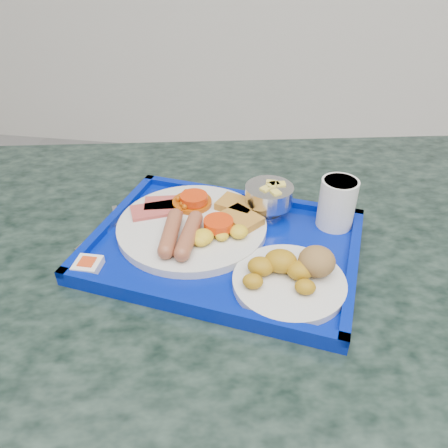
% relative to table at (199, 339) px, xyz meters
% --- Properties ---
extents(table, '(1.50, 1.16, 0.84)m').
position_rel_table_xyz_m(table, '(0.00, 0.00, 0.00)').
color(table, slate).
rests_on(table, floor).
extents(tray, '(0.48, 0.38, 0.03)m').
position_rel_table_xyz_m(tray, '(0.05, 0.02, 0.22)').
color(tray, '#031998').
rests_on(tray, table).
extents(main_plate, '(0.26, 0.26, 0.04)m').
position_rel_table_xyz_m(main_plate, '(-0.01, 0.05, 0.24)').
color(main_plate, silver).
rests_on(main_plate, tray).
extents(bread_plate, '(0.17, 0.17, 0.06)m').
position_rel_table_xyz_m(bread_plate, '(0.16, -0.06, 0.25)').
color(bread_plate, silver).
rests_on(bread_plate, tray).
extents(fruit_bowl, '(0.09, 0.09, 0.06)m').
position_rel_table_xyz_m(fruit_bowl, '(0.11, 0.12, 0.27)').
color(fruit_bowl, silver).
rests_on(fruit_bowl, tray).
extents(juice_cup, '(0.06, 0.06, 0.09)m').
position_rel_table_xyz_m(juice_cup, '(0.23, 0.10, 0.28)').
color(juice_cup, white).
rests_on(juice_cup, tray).
extents(spoon, '(0.08, 0.15, 0.01)m').
position_rel_table_xyz_m(spoon, '(-0.12, 0.09, 0.23)').
color(spoon, silver).
rests_on(spoon, tray).
extents(knife, '(0.08, 0.19, 0.00)m').
position_rel_table_xyz_m(knife, '(-0.15, 0.05, 0.23)').
color(knife, silver).
rests_on(knife, tray).
extents(jam_packet, '(0.04, 0.04, 0.02)m').
position_rel_table_xyz_m(jam_packet, '(-0.15, -0.08, 0.24)').
color(jam_packet, white).
rests_on(jam_packet, tray).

